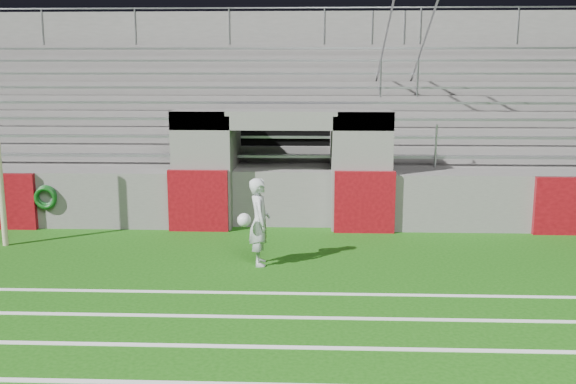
{
  "coord_description": "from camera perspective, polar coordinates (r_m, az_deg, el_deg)",
  "views": [
    {
      "loc": [
        0.71,
        -10.6,
        3.45
      ],
      "look_at": [
        0.2,
        1.8,
        1.1
      ],
      "focal_mm": 40.0,
      "sensor_mm": 36.0,
      "label": 1
    }
  ],
  "objects": [
    {
      "name": "hose_coil",
      "position": [
        14.99,
        -20.74,
        -0.42
      ],
      "size": [
        0.51,
        0.14,
        0.54
      ],
      "color": "#0E4616",
      "rests_on": "ground"
    },
    {
      "name": "ground",
      "position": [
        11.17,
        -1.41,
        -7.27
      ],
      "size": [
        90.0,
        90.0,
        0.0
      ],
      "primitive_type": "plane",
      "color": "#164C0C",
      "rests_on": "ground"
    },
    {
      "name": "stadium_structure",
      "position": [
        18.69,
        0.16,
        4.71
      ],
      "size": [
        26.0,
        8.48,
        5.42
      ],
      "color": "#5E5C59",
      "rests_on": "ground"
    },
    {
      "name": "field_post",
      "position": [
        13.84,
        -24.24,
        1.44
      ],
      "size": [
        0.11,
        0.11,
        2.89
      ],
      "primitive_type": "cylinder",
      "color": "#B8B189",
      "rests_on": "ground"
    },
    {
      "name": "goalkeeper_with_ball",
      "position": [
        11.48,
        -2.6,
        -2.66
      ],
      "size": [
        0.6,
        0.75,
        1.58
      ],
      "color": "#B6B9C0",
      "rests_on": "ground"
    }
  ]
}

